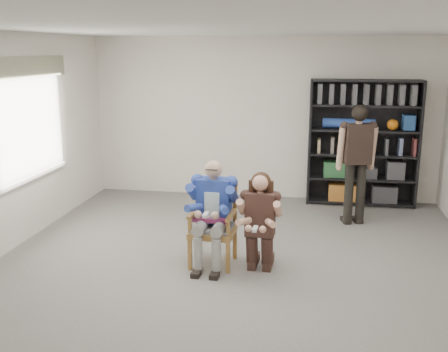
% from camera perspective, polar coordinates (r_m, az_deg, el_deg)
% --- Properties ---
extents(room_shell, '(6.00, 7.00, 2.80)m').
position_cam_1_polar(room_shell, '(5.78, 0.97, 1.92)').
color(room_shell, white).
rests_on(room_shell, ground).
extents(floor, '(6.00, 7.00, 0.01)m').
position_cam_1_polar(floor, '(6.21, 0.92, -10.82)').
color(floor, '#615E5A').
rests_on(floor, ground).
extents(window_left, '(0.16, 2.00, 1.75)m').
position_cam_1_polar(window_left, '(7.67, -20.29, 5.71)').
color(window_left, white).
rests_on(window_left, room_shell).
extents(armchair, '(0.61, 0.59, 1.01)m').
position_cam_1_polar(armchair, '(6.36, -1.22, -5.37)').
color(armchair, '#A37E32').
rests_on(armchair, floor).
extents(seated_man, '(0.60, 0.81, 1.31)m').
position_cam_1_polar(seated_man, '(6.31, -1.23, -4.08)').
color(seated_man, '#30399C').
rests_on(seated_man, floor).
extents(kneeling_woman, '(0.54, 0.83, 1.20)m').
position_cam_1_polar(kneeling_woman, '(6.14, 3.91, -5.17)').
color(kneeling_woman, '#34241C').
rests_on(kneeling_woman, floor).
extents(bookshelf, '(1.80, 0.38, 2.10)m').
position_cam_1_polar(bookshelf, '(9.05, 14.88, 3.46)').
color(bookshelf, black).
rests_on(bookshelf, floor).
extents(standing_man, '(0.62, 0.45, 1.79)m').
position_cam_1_polar(standing_man, '(7.99, 14.20, 1.07)').
color(standing_man, black).
rests_on(standing_man, floor).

